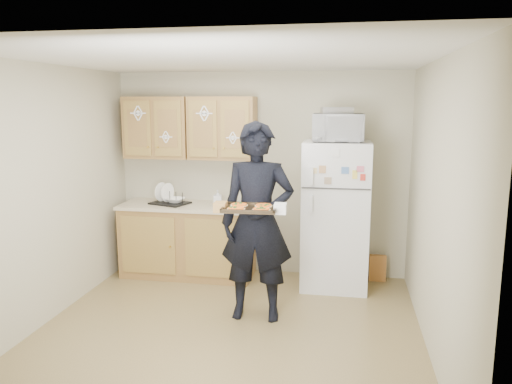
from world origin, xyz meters
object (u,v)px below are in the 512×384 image
person (257,222)px  baking_tray (250,209)px  microwave (338,128)px  dish_rack (170,197)px  refrigerator (336,215)px

person → baking_tray: bearing=-95.3°
microwave → baking_tray: bearing=-122.9°
baking_tray → dish_rack: size_ratio=1.14×
baking_tray → microwave: bearing=56.9°
baking_tray → dish_rack: (-1.27, 1.37, -0.19)m
person → baking_tray: 0.36m
refrigerator → dish_rack: bearing=178.8°
microwave → dish_rack: size_ratio=1.29×
baking_tray → microwave: 1.63m
microwave → dish_rack: (-2.02, 0.09, -0.87)m
person → dish_rack: bearing=137.6°
person → baking_tray: size_ratio=3.98×
refrigerator → microwave: (-0.00, -0.05, 1.00)m
refrigerator → person: size_ratio=0.87×
refrigerator → baking_tray: 1.56m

